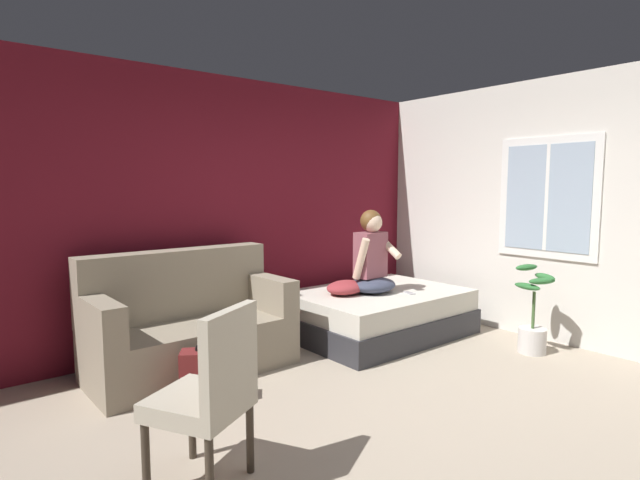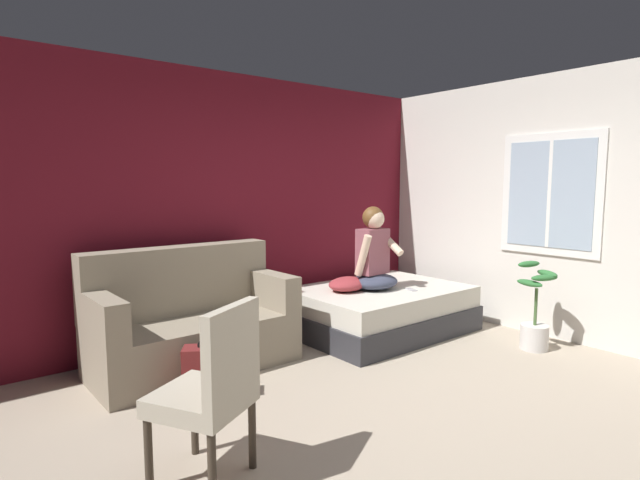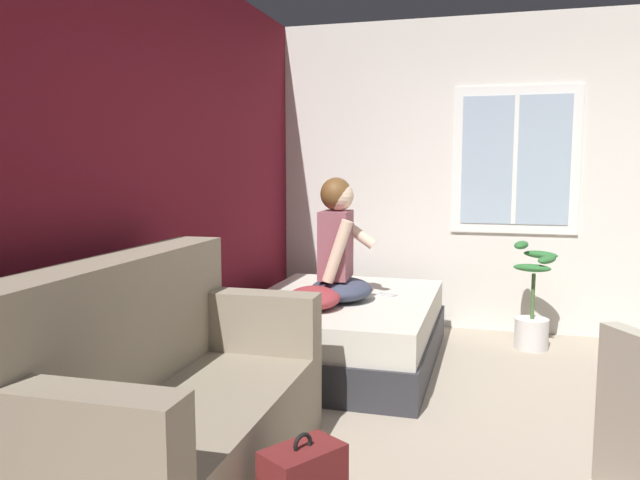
# 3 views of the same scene
# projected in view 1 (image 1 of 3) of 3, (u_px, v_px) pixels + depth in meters

# --- Properties ---
(ground_plane) EXTENTS (40.00, 40.00, 0.00)m
(ground_plane) POSITION_uv_depth(u_px,v_px,m) (412.00, 425.00, 3.36)
(ground_plane) COLOR tan
(wall_back_accent) EXTENTS (10.07, 0.16, 2.70)m
(wall_back_accent) POSITION_uv_depth(u_px,v_px,m) (226.00, 211.00, 5.17)
(wall_back_accent) COLOR maroon
(wall_back_accent) RESTS_ON ground
(wall_side_with_window) EXTENTS (0.19, 6.30, 2.70)m
(wall_side_with_window) POSITION_uv_depth(u_px,v_px,m) (591.00, 212.00, 4.86)
(wall_side_with_window) COLOR silver
(wall_side_with_window) RESTS_ON ground
(bed) EXTENTS (1.84, 1.33, 0.48)m
(bed) POSITION_uv_depth(u_px,v_px,m) (378.00, 313.00, 5.40)
(bed) COLOR #2D2D33
(bed) RESTS_ON ground
(couch) EXTENTS (1.71, 0.85, 1.04)m
(couch) POSITION_uv_depth(u_px,v_px,m) (189.00, 326.00, 4.33)
(couch) COLOR gray
(couch) RESTS_ON ground
(side_chair) EXTENTS (0.62, 0.62, 0.98)m
(side_chair) POSITION_uv_depth(u_px,v_px,m) (210.00, 391.00, 2.62)
(side_chair) COLOR #382D23
(side_chair) RESTS_ON ground
(person_seated) EXTENTS (0.54, 0.47, 0.88)m
(person_seated) POSITION_uv_depth(u_px,v_px,m) (372.00, 259.00, 5.28)
(person_seated) COLOR #383D51
(person_seated) RESTS_ON bed
(backpack) EXTENTS (0.35, 0.34, 0.46)m
(backpack) POSITION_uv_depth(u_px,v_px,m) (202.00, 379.00, 3.67)
(backpack) COLOR maroon
(backpack) RESTS_ON ground
(throw_pillow) EXTENTS (0.56, 0.47, 0.14)m
(throw_pillow) POSITION_uv_depth(u_px,v_px,m) (346.00, 287.00, 5.21)
(throw_pillow) COLOR #993338
(throw_pillow) RESTS_ON bed
(cell_phone) EXTENTS (0.11, 0.16, 0.01)m
(cell_phone) POSITION_uv_depth(u_px,v_px,m) (409.00, 293.00, 5.24)
(cell_phone) COLOR #B7B7BC
(cell_phone) RESTS_ON bed
(potted_plant) EXTENTS (0.39, 0.37, 0.85)m
(potted_plant) POSITION_uv_depth(u_px,v_px,m) (533.00, 322.00, 4.79)
(potted_plant) COLOR silver
(potted_plant) RESTS_ON ground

